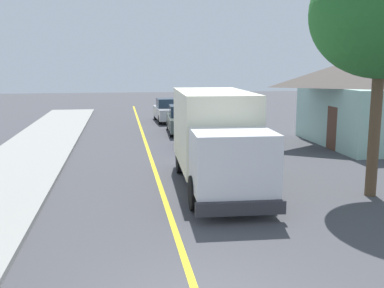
{
  "coord_description": "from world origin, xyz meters",
  "views": [
    {
      "loc": [
        -1.27,
        -7.09,
        4.14
      ],
      "look_at": [
        1.14,
        8.16,
        1.4
      ],
      "focal_mm": 42.34,
      "sensor_mm": 36.0,
      "label": 1
    }
  ],
  "objects_px": {
    "box_truck": "(216,135)",
    "parked_car_far": "(168,111)",
    "street_tree_far_side": "(383,14)",
    "parked_car_mid": "(183,120)",
    "parked_car_near": "(201,134)"
  },
  "relations": [
    {
      "from": "box_truck",
      "to": "parked_car_near",
      "type": "bearing_deg",
      "value": 84.54
    },
    {
      "from": "box_truck",
      "to": "parked_car_far",
      "type": "height_order",
      "value": "box_truck"
    },
    {
      "from": "parked_car_mid",
      "to": "street_tree_far_side",
      "type": "xyz_separation_m",
      "value": [
        4.08,
        -13.99,
        4.82
      ]
    },
    {
      "from": "parked_car_far",
      "to": "parked_car_near",
      "type": "bearing_deg",
      "value": -88.06
    },
    {
      "from": "parked_car_near",
      "to": "parked_car_mid",
      "type": "bearing_deg",
      "value": 90.9
    },
    {
      "from": "parked_car_near",
      "to": "parked_car_mid",
      "type": "relative_size",
      "value": 0.99
    },
    {
      "from": "box_truck",
      "to": "parked_car_mid",
      "type": "bearing_deg",
      "value": 87.48
    },
    {
      "from": "box_truck",
      "to": "parked_car_near",
      "type": "xyz_separation_m",
      "value": [
        0.62,
        6.45,
        -0.97
      ]
    },
    {
      "from": "box_truck",
      "to": "street_tree_far_side",
      "type": "xyz_separation_m",
      "value": [
        4.61,
        -1.97,
        3.85
      ]
    },
    {
      "from": "box_truck",
      "to": "parked_car_far",
      "type": "distance_m",
      "value": 17.71
    },
    {
      "from": "parked_car_mid",
      "to": "parked_car_far",
      "type": "distance_m",
      "value": 5.66
    },
    {
      "from": "street_tree_far_side",
      "to": "parked_car_far",
      "type": "bearing_deg",
      "value": 102.55
    },
    {
      "from": "box_truck",
      "to": "parked_car_near",
      "type": "distance_m",
      "value": 6.55
    },
    {
      "from": "street_tree_far_side",
      "to": "parked_car_mid",
      "type": "bearing_deg",
      "value": 106.27
    },
    {
      "from": "box_truck",
      "to": "parked_car_far",
      "type": "bearing_deg",
      "value": 89.23
    }
  ]
}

